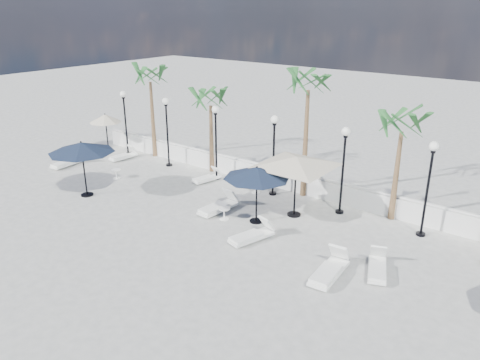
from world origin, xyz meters
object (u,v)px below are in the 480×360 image
Objects in this scene: lounger_5 at (252,235)px; lounger_3 at (218,206)px; parasol_navy_mid at (257,173)px; parasol_cream_small at (105,119)px; lounger_1 at (67,162)px; lounger_2 at (207,178)px; lounger_0 at (124,156)px; lounger_7 at (377,267)px; parasol_cream_sq_a at (296,157)px; parasol_navy_left at (81,148)px; lounger_4 at (329,270)px.

lounger_3 is at bearing 170.51° from lounger_5.
parasol_navy_mid is 13.39m from parasol_cream_small.
lounger_1 is 1.15× the size of lounger_2.
lounger_0 is 16.94m from lounger_7.
parasol_navy_mid is at bearing -121.37° from parasol_cream_sq_a.
parasol_navy_left is 0.52× the size of parasol_cream_sq_a.
lounger_2 is at bearing 141.85° from lounger_7.
parasol_cream_small is (-18.71, 3.43, 1.81)m from lounger_7.
lounger_5 is 9.25m from parasol_navy_left.
parasol_cream_small reaches higher than lounger_1.
lounger_1 is at bearing -167.94° from lounger_5.
parasol_cream_small is at bearing 160.56° from lounger_4.
lounger_1 is at bearing 156.94° from parasol_navy_left.
lounger_5 reaches higher than lounger_1.
lounger_0 is 12.47m from lounger_5.
lounger_2 is at bearing 150.05° from lounger_4.
lounger_4 is 12.68m from parasol_navy_left.
lounger_1 is 10.73m from lounger_3.
lounger_0 is 3.16m from lounger_1.
lounger_3 is 0.68× the size of parasol_navy_left.
parasol_navy_mid reaches higher than lounger_4.
lounger_1 is at bearing 170.69° from lounger_4.
lounger_0 is 0.75× the size of parasol_cream_small.
parasol_cream_small is at bearing 168.64° from parasol_navy_mid.
parasol_navy_left is 8.49m from parasol_navy_mid.
lounger_0 is at bearing 160.38° from lounger_4.
parasol_cream_sq_a is (9.02, 4.05, 0.28)m from parasol_navy_left.
parasol_cream_sq_a is (-3.47, 3.49, 2.38)m from lounger_4.
lounger_4 is (15.49, -4.13, 0.04)m from lounger_0.
parasol_cream_small is (-11.20, 2.80, 1.78)m from lounger_3.
parasol_navy_mid is at bearing -11.36° from parasol_cream_small.
lounger_0 is 5.97m from parasol_navy_left.
lounger_2 is (7.86, 2.95, -0.03)m from lounger_1.
lounger_7 is 13.96m from parasol_navy_left.
parasol_navy_mid is (-0.84, 1.46, 1.93)m from lounger_5.
lounger_2 is 0.90× the size of lounger_7.
parasol_navy_left is at bearing -45.81° from parasol_cream_small.
lounger_1 is 5.37m from parasol_navy_left.
lounger_2 is 10.14m from lounger_4.
parasol_navy_mid is at bearing 150.67° from lounger_7.
lounger_3 is 1.04× the size of lounger_5.
lounger_2 is at bearing 171.67° from parasol_cream_sq_a.
parasol_cream_small is (-17.52, 4.61, 1.77)m from lounger_4.
parasol_cream_sq_a reaches higher than parasol_navy_mid.
parasol_navy_mid reaches higher than lounger_1.
lounger_4 is at bearing -10.11° from lounger_0.
lounger_0 is at bearing 178.86° from lounger_5.
parasol_navy_mid is (11.10, -2.16, 1.95)m from lounger_0.
lounger_1 is 0.93× the size of lounger_3.
parasol_navy_left reaches higher than lounger_4.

